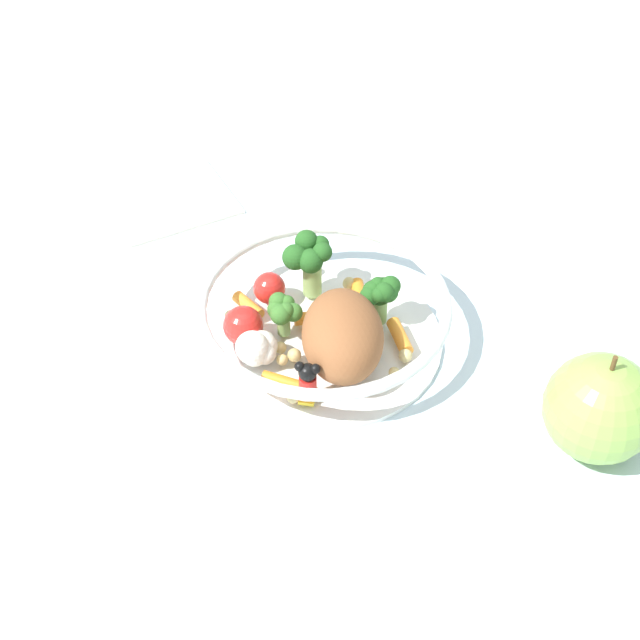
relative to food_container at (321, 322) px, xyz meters
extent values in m
plane|color=silver|center=(0.01, -0.01, -0.03)|extent=(2.40, 2.40, 0.00)
cylinder|color=white|center=(0.01, 0.00, -0.03)|extent=(0.20, 0.20, 0.01)
torus|color=white|center=(0.01, 0.00, 0.01)|extent=(0.21, 0.21, 0.01)
ellipsoid|color=brown|center=(-0.03, -0.01, 0.01)|extent=(0.11, 0.10, 0.06)
cylinder|color=#8EB766|center=(0.06, -0.02, -0.01)|extent=(0.02, 0.02, 0.03)
sphere|color=#23561E|center=(0.07, -0.02, 0.03)|extent=(0.02, 0.02, 0.02)
sphere|color=#23561E|center=(0.06, -0.01, 0.02)|extent=(0.02, 0.02, 0.02)
sphere|color=#23561E|center=(0.05, -0.01, 0.02)|extent=(0.02, 0.02, 0.02)
sphere|color=#23561E|center=(0.05, -0.03, 0.03)|extent=(0.02, 0.02, 0.02)
sphere|color=#23561E|center=(0.06, -0.03, 0.03)|extent=(0.02, 0.02, 0.02)
cylinder|color=#7FAD5B|center=(0.00, -0.05, -0.01)|extent=(0.01, 0.01, 0.02)
sphere|color=#23561E|center=(0.00, -0.06, 0.01)|extent=(0.01, 0.01, 0.01)
sphere|color=#23561E|center=(0.00, -0.05, 0.01)|extent=(0.02, 0.02, 0.02)
sphere|color=#23561E|center=(0.00, -0.04, 0.01)|extent=(0.02, 0.02, 0.02)
sphere|color=#23561E|center=(-0.01, -0.05, 0.02)|extent=(0.01, 0.01, 0.01)
sphere|color=#23561E|center=(-0.01, -0.05, 0.02)|extent=(0.02, 0.02, 0.02)
sphere|color=#23561E|center=(0.00, -0.06, 0.01)|extent=(0.02, 0.02, 0.02)
sphere|color=#23561E|center=(0.00, -0.06, 0.02)|extent=(0.02, 0.02, 0.02)
sphere|color=#23561E|center=(0.01, -0.06, 0.01)|extent=(0.02, 0.02, 0.02)
cylinder|color=#7FAD5B|center=(0.02, 0.02, -0.01)|extent=(0.01, 0.01, 0.02)
sphere|color=#386B28|center=(0.03, 0.02, 0.01)|extent=(0.02, 0.02, 0.02)
sphere|color=#386B28|center=(0.02, 0.03, 0.00)|extent=(0.02, 0.02, 0.02)
sphere|color=#386B28|center=(0.02, 0.03, 0.01)|extent=(0.02, 0.02, 0.02)
sphere|color=#386B28|center=(0.01, 0.02, 0.01)|extent=(0.01, 0.01, 0.01)
sphere|color=#386B28|center=(0.02, 0.02, 0.01)|extent=(0.02, 0.02, 0.02)
sphere|color=#386B28|center=(0.02, 0.02, 0.01)|extent=(0.01, 0.01, 0.01)
sphere|color=white|center=(0.01, 0.06, -0.01)|extent=(0.02, 0.02, 0.02)
sphere|color=white|center=(0.00, 0.06, 0.00)|extent=(0.02, 0.02, 0.02)
sphere|color=white|center=(0.00, 0.06, 0.00)|extent=(0.03, 0.03, 0.03)
sphere|color=white|center=(0.00, 0.06, -0.01)|extent=(0.02, 0.02, 0.02)
sphere|color=white|center=(0.00, 0.05, -0.01)|extent=(0.02, 0.02, 0.02)
sphere|color=white|center=(0.00, 0.05, -0.01)|extent=(0.03, 0.03, 0.03)
cube|color=yellow|center=(-0.05, 0.04, -0.02)|extent=(0.02, 0.02, 0.00)
cylinder|color=red|center=(-0.05, 0.04, -0.01)|extent=(0.02, 0.02, 0.02)
sphere|color=black|center=(-0.05, 0.04, 0.01)|extent=(0.01, 0.01, 0.01)
sphere|color=black|center=(-0.06, 0.03, 0.01)|extent=(0.01, 0.01, 0.01)
sphere|color=black|center=(-0.05, 0.04, 0.01)|extent=(0.01, 0.01, 0.01)
cylinder|color=orange|center=(0.03, -0.05, -0.02)|extent=(0.04, 0.02, 0.01)
cylinder|color=orange|center=(-0.03, -0.06, -0.02)|extent=(0.04, 0.02, 0.01)
cylinder|color=orange|center=(0.06, 0.04, -0.02)|extent=(0.03, 0.02, 0.01)
cylinder|color=orange|center=(0.02, -0.01, -0.02)|extent=(0.02, 0.04, 0.01)
cylinder|color=orange|center=(-0.03, 0.05, -0.02)|extent=(0.03, 0.03, 0.01)
sphere|color=red|center=(0.03, 0.06, 0.00)|extent=(0.03, 0.03, 0.03)
sphere|color=red|center=(0.06, 0.02, -0.01)|extent=(0.03, 0.03, 0.03)
sphere|color=tan|center=(0.05, 0.06, -0.02)|extent=(0.01, 0.01, 0.01)
sphere|color=#D1B775|center=(0.00, 0.04, -0.02)|extent=(0.01, 0.01, 0.01)
sphere|color=#D1B775|center=(-0.05, 0.05, -0.02)|extent=(0.01, 0.01, 0.01)
sphere|color=tan|center=(-0.01, 0.04, -0.02)|extent=(0.01, 0.01, 0.01)
sphere|color=tan|center=(0.08, -0.03, -0.02)|extent=(0.01, 0.01, 0.01)
sphere|color=tan|center=(-0.01, 0.03, -0.02)|extent=(0.01, 0.01, 0.01)
sphere|color=tan|center=(0.05, -0.05, -0.01)|extent=(0.01, 0.01, 0.01)
sphere|color=tan|center=(-0.06, -0.03, -0.02)|extent=(0.01, 0.01, 0.01)
sphere|color=tan|center=(0.08, 0.01, -0.02)|extent=(0.01, 0.01, 0.01)
sphere|color=#D1B775|center=(-0.05, -0.05, -0.02)|extent=(0.01, 0.01, 0.01)
sphere|color=#D1B775|center=(0.01, -0.03, -0.01)|extent=(0.01, 0.01, 0.01)
sphere|color=#8CB74C|center=(-0.18, -0.14, 0.01)|extent=(0.08, 0.08, 0.08)
cylinder|color=brown|center=(-0.18, -0.14, 0.06)|extent=(0.00, 0.00, 0.01)
cube|color=silver|center=(0.25, 0.05, -0.03)|extent=(0.11, 0.12, 0.01)
camera|label=1|loc=(-0.49, 0.24, 0.52)|focal=52.15mm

